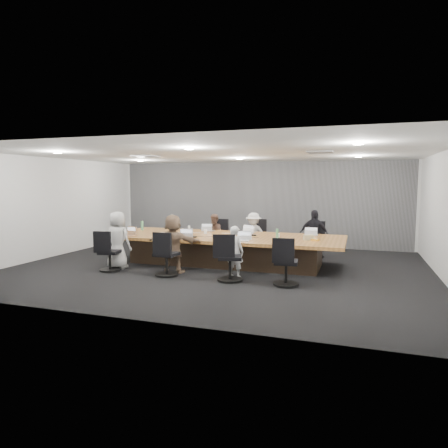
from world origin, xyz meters
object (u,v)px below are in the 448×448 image
(laptop_2, at_px, (249,232))
(person_3, at_px, (314,235))
(chair_1, at_px, (219,239))
(person_1, at_px, (216,234))
(laptop_6, at_px, (242,241))
(stapler, at_px, (227,237))
(snack_packet, at_px, (315,240))
(canvas_bag, at_px, (309,237))
(laptop_4, at_px, (130,235))
(chair_3, at_px, (315,243))
(chair_2, at_px, (256,240))
(bottle_green_left, at_px, (142,226))
(conference_table, at_px, (225,248))
(person_6, at_px, (235,252))
(laptop_1, at_px, (209,231))
(bottle_green_right, at_px, (277,233))
(person_2, at_px, (254,234))
(chair_0, at_px, (169,237))
(mug_brown, at_px, (129,231))
(chair_4, at_px, (110,255))
(laptop_3, at_px, (312,235))
(person_5, at_px, (173,244))
(chair_5, at_px, (167,258))
(bottle_clear, at_px, (189,229))
(chair_6, at_px, (230,261))
(chair_7, at_px, (286,266))
(person_4, at_px, (118,240))
(laptop_5, at_px, (183,238))

(laptop_2, relative_size, person_3, 0.24)
(chair_1, distance_m, person_1, 0.40)
(laptop_6, distance_m, stapler, 0.59)
(snack_packet, bearing_deg, canvas_bag, 159.65)
(laptop_4, bearing_deg, chair_3, 39.27)
(chair_2, distance_m, snack_packet, 2.70)
(bottle_green_left, bearing_deg, laptop_2, 7.92)
(conference_table, relative_size, canvas_bag, 26.07)
(person_6, bearing_deg, laptop_1, -42.53)
(bottle_green_right, distance_m, canvas_bag, 0.79)
(person_2, bearing_deg, chair_0, -175.40)
(person_3, bearing_deg, mug_brown, -153.56)
(chair_4, xyz_separation_m, laptop_3, (4.44, 2.50, 0.37))
(laptop_2, distance_m, person_5, 2.48)
(person_3, xyz_separation_m, laptop_6, (-1.44, -2.15, 0.06))
(snack_packet, bearing_deg, chair_3, 95.77)
(conference_table, xyz_separation_m, chair_5, (-0.83, -1.70, 0.01))
(bottle_green_left, relative_size, snack_packet, 1.57)
(bottle_green_left, height_order, bottle_green_right, bottle_green_left)
(laptop_2, distance_m, bottle_clear, 1.63)
(chair_1, bearing_deg, person_2, 163.28)
(chair_3, distance_m, chair_6, 3.69)
(chair_7, relative_size, laptop_1, 2.66)
(chair_5, bearing_deg, chair_6, 1.81)
(laptop_3, distance_m, mug_brown, 4.89)
(laptop_2, distance_m, canvas_bag, 1.97)
(chair_3, bearing_deg, person_5, 36.44)
(chair_6, bearing_deg, bottle_clear, 115.21)
(person_2, xyz_separation_m, snack_packet, (1.89, -1.55, 0.14))
(laptop_1, distance_m, mug_brown, 2.21)
(chair_6, bearing_deg, mug_brown, 139.99)
(person_6, bearing_deg, chair_5, 27.04)
(canvas_bag, bearing_deg, chair_1, 147.59)
(person_4, relative_size, laptop_4, 4.87)
(chair_6, xyz_separation_m, laptop_2, (-0.26, 2.50, 0.32))
(chair_0, distance_m, person_5, 3.47)
(chair_4, xyz_separation_m, bottle_clear, (1.21, 1.94, 0.46))
(person_6, bearing_deg, person_1, -48.24)
(person_6, bearing_deg, chair_0, -30.42)
(conference_table, xyz_separation_m, snack_packet, (2.30, -0.20, 0.36))
(chair_2, bearing_deg, laptop_1, 29.95)
(laptop_2, distance_m, person_3, 1.79)
(person_4, bearing_deg, conference_table, -146.82)
(bottle_clear, bearing_deg, person_4, -127.42)
(bottle_green_right, xyz_separation_m, bottle_clear, (-2.48, 0.26, -0.01))
(chair_0, distance_m, person_6, 4.37)
(chair_5, relative_size, laptop_4, 2.86)
(laptop_5, xyz_separation_m, stapler, (1.03, 0.34, 0.02))
(chair_4, bearing_deg, snack_packet, 6.17)
(chair_5, xyz_separation_m, person_3, (2.94, 3.05, 0.27))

